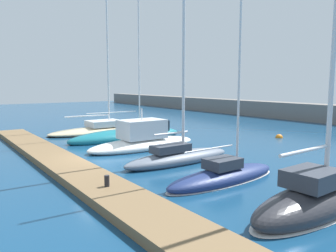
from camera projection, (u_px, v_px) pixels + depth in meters
name	position (u px, v px, depth m)	size (l,w,h in m)	color
ground_plane	(99.00, 163.00, 18.37)	(120.00, 120.00, 0.00)	navy
dock_pier	(64.00, 165.00, 17.24)	(28.98, 2.11, 0.35)	brown
sailboat_sand_nearest	(102.00, 129.00, 29.76)	(3.25, 9.69, 15.08)	beige
sailboat_teal_second	(127.00, 136.00, 26.21)	(2.61, 9.62, 16.19)	#19707F
motorboat_white_third	(144.00, 140.00, 22.57)	(2.83, 8.14, 2.99)	white
sailboat_slate_fourth	(179.00, 154.00, 18.37)	(1.84, 7.00, 13.80)	slate
sailboat_navy_fifth	(224.00, 175.00, 14.89)	(1.88, 6.43, 12.79)	navy
sailboat_charcoal_sixth	(315.00, 199.00, 11.39)	(2.19, 6.55, 10.62)	#2D2D33
mooring_buoy_orange	(279.00, 138.00, 26.92)	(0.59, 0.59, 0.59)	orange
dock_bollard	(107.00, 181.00, 13.03)	(0.20, 0.20, 0.44)	black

